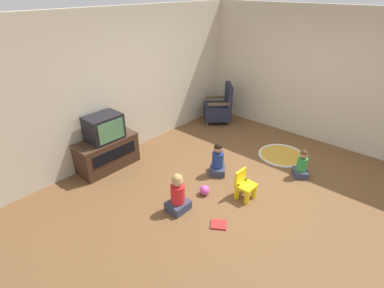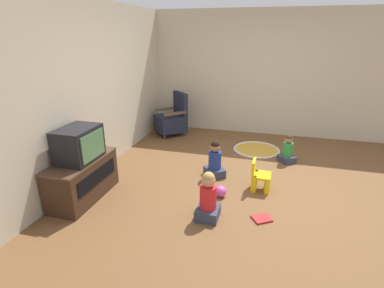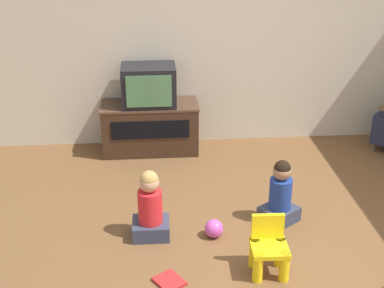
% 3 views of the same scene
% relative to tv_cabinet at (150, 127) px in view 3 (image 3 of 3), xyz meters
% --- Properties ---
extents(ground_plane, '(30.00, 30.00, 0.00)m').
position_rel_tv_cabinet_xyz_m(ground_plane, '(1.11, -2.13, -0.29)').
color(ground_plane, brown).
extents(wall_back, '(5.54, 0.12, 2.62)m').
position_rel_tv_cabinet_xyz_m(wall_back, '(0.88, 0.31, 1.01)').
color(wall_back, beige).
rests_on(wall_back, ground_plane).
extents(tv_cabinet, '(1.08, 0.48, 0.57)m').
position_rel_tv_cabinet_xyz_m(tv_cabinet, '(0.00, 0.00, 0.00)').
color(tv_cabinet, '#382316').
rests_on(tv_cabinet, ground_plane).
extents(television, '(0.59, 0.43, 0.44)m').
position_rel_tv_cabinet_xyz_m(television, '(0.00, -0.01, 0.49)').
color(television, black).
rests_on(television, tv_cabinet).
extents(yellow_kid_chair, '(0.28, 0.27, 0.45)m').
position_rel_tv_cabinet_xyz_m(yellow_kid_chair, '(0.87, -2.30, -0.11)').
color(yellow_kid_chair, yellow).
rests_on(yellow_kid_chair, ground_plane).
extents(child_watching_left, '(0.40, 0.39, 0.59)m').
position_rel_tv_cabinet_xyz_m(child_watching_left, '(1.12, -1.60, -0.04)').
color(child_watching_left, '#33384C').
rests_on(child_watching_left, ground_plane).
extents(child_watching_right, '(0.31, 0.28, 0.61)m').
position_rel_tv_cabinet_xyz_m(child_watching_right, '(-0.02, -1.74, -0.03)').
color(child_watching_right, '#33384C').
rests_on(child_watching_right, ground_plane).
extents(toy_ball, '(0.16, 0.16, 0.16)m').
position_rel_tv_cabinet_xyz_m(toy_ball, '(0.52, -1.80, -0.22)').
color(toy_ball, '#CC4CB2').
rests_on(toy_ball, ground_plane).
extents(book, '(0.27, 0.28, 0.02)m').
position_rel_tv_cabinet_xyz_m(book, '(0.11, -2.39, -0.28)').
color(book, '#B22323').
rests_on(book, ground_plane).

